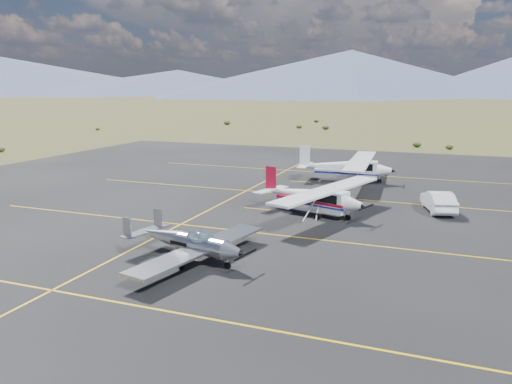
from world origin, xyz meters
The scene contains 6 objects.
ground centered at (0.00, 0.00, 0.00)m, with size 1600.00×1600.00×0.00m, color #383D1C.
apron centered at (0.00, 7.00, 0.00)m, with size 72.00×72.00×0.02m, color black.
aircraft_low_wing centered at (-2.30, -3.60, 0.94)m, with size 6.63×9.12×1.97m.
aircraft_cessna centered at (1.02, 7.45, 1.28)m, with size 7.77×11.30×2.89m.
aircraft_plain centered at (0.90, 19.87, 1.40)m, with size 7.47×12.45×3.15m.
sedan centered at (8.91, 11.29, 0.73)m, with size 1.52×4.37×1.44m, color white.
Camera 1 is at (9.12, -24.35, 8.46)m, focal length 35.00 mm.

